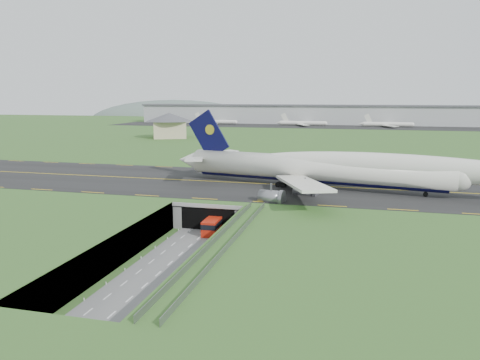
# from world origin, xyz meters

# --- Properties ---
(ground) EXTENTS (900.00, 900.00, 0.00)m
(ground) POSITION_xyz_m (0.00, 0.00, 0.00)
(ground) COLOR #376227
(ground) RESTS_ON ground
(airfield_deck) EXTENTS (800.00, 800.00, 6.00)m
(airfield_deck) POSITION_xyz_m (0.00, 0.00, 3.00)
(airfield_deck) COLOR gray
(airfield_deck) RESTS_ON ground
(trench_road) EXTENTS (12.00, 75.00, 0.20)m
(trench_road) POSITION_xyz_m (0.00, -7.50, 0.10)
(trench_road) COLOR slate
(trench_road) RESTS_ON ground
(taxiway) EXTENTS (800.00, 44.00, 0.18)m
(taxiway) POSITION_xyz_m (0.00, 33.00, 6.09)
(taxiway) COLOR black
(taxiway) RESTS_ON airfield_deck
(tunnel_portal) EXTENTS (17.00, 22.30, 6.00)m
(tunnel_portal) POSITION_xyz_m (0.00, 16.71, 3.33)
(tunnel_portal) COLOR gray
(tunnel_portal) RESTS_ON ground
(guideway) EXTENTS (3.00, 53.00, 7.05)m
(guideway) POSITION_xyz_m (11.00, -19.11, 5.32)
(guideway) COLOR #A8A8A3
(guideway) RESTS_ON ground
(jumbo_jet) EXTENTS (91.12, 58.56, 19.70)m
(jumbo_jet) POSITION_xyz_m (26.52, 30.14, 11.29)
(jumbo_jet) COLOR silver
(jumbo_jet) RESTS_ON ground
(shuttle_tram) EXTENTS (3.32, 8.22, 3.31)m
(shuttle_tram) POSITION_xyz_m (1.78, 6.29, 1.81)
(shuttle_tram) COLOR red
(shuttle_tram) RESTS_ON ground
(service_building) EXTENTS (33.23, 33.23, 13.66)m
(service_building) POSITION_xyz_m (-69.59, 153.54, 14.09)
(service_building) COLOR #C7B68F
(service_building) RESTS_ON ground
(cargo_terminal) EXTENTS (320.00, 67.00, 15.60)m
(cargo_terminal) POSITION_xyz_m (-0.13, 299.41, 13.96)
(cargo_terminal) COLOR #B2B2B2
(cargo_terminal) RESTS_ON ground
(distant_hills) EXTENTS (700.00, 91.00, 60.00)m
(distant_hills) POSITION_xyz_m (64.38, 430.00, -4.00)
(distant_hills) COLOR slate
(distant_hills) RESTS_ON ground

